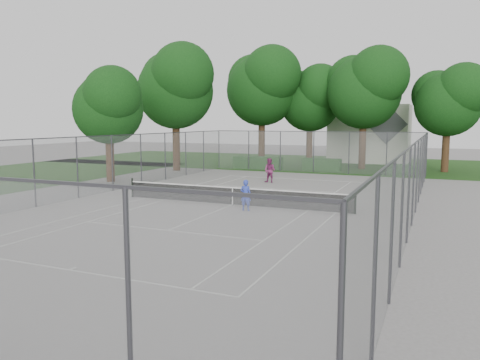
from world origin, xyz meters
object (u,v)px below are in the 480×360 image
at_px(girl_player, 246,195).
at_px(tennis_net, 233,195).
at_px(house, 370,124).
at_px(woman_player, 270,170).

bearing_deg(girl_player, tennis_net, -46.64).
distance_m(tennis_net, girl_player, 1.75).
relative_size(house, woman_player, 5.73).
height_order(tennis_net, girl_player, girl_player).
bearing_deg(tennis_net, house, 84.46).
xyz_separation_m(girl_player, woman_player, (-2.42, 10.34, 0.11)).
height_order(tennis_net, house, house).
relative_size(tennis_net, woman_player, 7.32).
bearing_deg(tennis_net, girl_player, -43.78).
height_order(house, woman_player, house).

